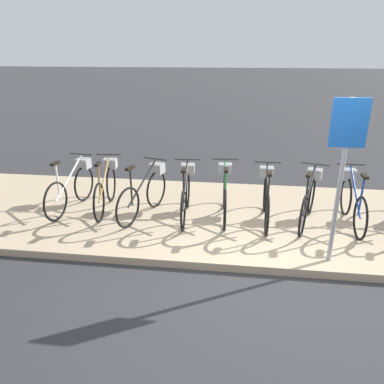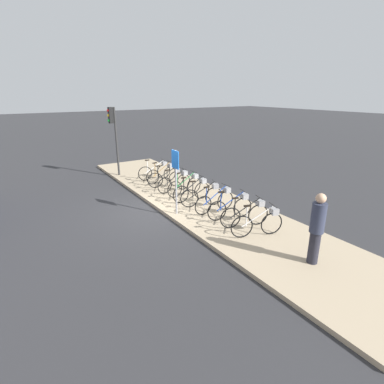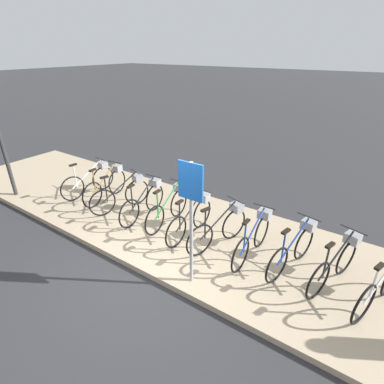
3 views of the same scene
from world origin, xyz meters
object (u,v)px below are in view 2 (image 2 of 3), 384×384
parked_bicycle_1 (163,173)px  parked_bicycle_5 (194,190)px  parked_bicycle_6 (204,195)px  parked_bicycle_10 (260,222)px  parked_bicycle_7 (217,200)px  sign_post (176,171)px  parked_bicycle_0 (156,170)px  pedestrian (317,227)px  parked_bicycle_9 (247,213)px  traffic_light (113,127)px  parked_bicycle_2 (168,177)px  parked_bicycle_4 (186,185)px  parked_bicycle_8 (233,206)px  parked_bicycle_3 (176,181)px

parked_bicycle_1 → parked_bicycle_5: size_ratio=1.00×
parked_bicycle_6 → parked_bicycle_10: (2.86, -0.01, 0.00)m
parked_bicycle_7 → sign_post: (-0.58, -1.30, 1.07)m
parked_bicycle_0 → pedestrian: size_ratio=0.89×
pedestrian → sign_post: bearing=-163.9°
parked_bicycle_0 → parked_bicycle_10: size_ratio=1.04×
parked_bicycle_9 → traffic_light: traffic_light is taller
parked_bicycle_2 → sign_post: (2.90, -1.22, 1.07)m
parked_bicycle_5 → pedestrian: pedestrian is taller
parked_bicycle_0 → parked_bicycle_4: same height
parked_bicycle_4 → sign_post: size_ratio=0.73×
parked_bicycle_6 → pedestrian: 4.66m
parked_bicycle_1 → pedestrian: bearing=-0.5°
parked_bicycle_8 → parked_bicycle_9: bearing=-0.3°
parked_bicycle_2 → parked_bicycle_10: 5.64m
parked_bicycle_0 → parked_bicycle_2: (1.38, -0.11, 0.00)m
parked_bicycle_0 → parked_bicycle_8: (5.61, 0.06, 0.00)m
parked_bicycle_1 → parked_bicycle_10: bearing=-1.2°
parked_bicycle_8 → traffic_light: bearing=-168.9°
parked_bicycle_3 → parked_bicycle_4: size_ratio=1.00×
parked_bicycle_2 → parked_bicycle_8: bearing=2.2°
parked_bicycle_6 → parked_bicycle_2: bearing=-179.5°
parked_bicycle_6 → parked_bicycle_5: bearing=-179.1°
parked_bicycle_0 → traffic_light: size_ratio=0.48×
parked_bicycle_2 → parked_bicycle_4: size_ratio=0.96×
parked_bicycle_4 → parked_bicycle_10: (4.27, -0.10, 0.00)m
parked_bicycle_9 → sign_post: bearing=-146.2°
parked_bicycle_10 → pedestrian: bearing=2.2°
parked_bicycle_0 → parked_bicycle_2: size_ratio=1.03×
parked_bicycle_2 → parked_bicycle_7: 3.48m
parked_bicycle_8 → sign_post: 2.20m
parked_bicycle_2 → parked_bicycle_10: (5.64, 0.02, 0.00)m
parked_bicycle_10 → parked_bicycle_5: bearing=-179.9°
parked_bicycle_4 → traffic_light: size_ratio=0.49×
parked_bicycle_5 → parked_bicycle_4: bearing=171.5°
parked_bicycle_5 → pedestrian: bearing=0.8°
parked_bicycle_4 → parked_bicycle_0: bearing=-179.8°
pedestrian → parked_bicycle_3: bearing=-179.4°
parked_bicycle_2 → pedestrian: size_ratio=0.86×
parked_bicycle_4 → parked_bicycle_9: bearing=0.6°
parked_bicycle_2 → sign_post: sign_post is taller
parked_bicycle_9 → parked_bicycle_8: bearing=179.7°
parked_bicycle_4 → traffic_light: 5.08m
parked_bicycle_3 → traffic_light: bearing=-161.4°
parked_bicycle_9 → pedestrian: bearing=-1.7°
parked_bicycle_5 → parked_bicycle_8: (2.15, 0.15, 0.00)m
parked_bicycle_9 → sign_post: (-2.06, -1.38, 1.07)m
parked_bicycle_0 → parked_bicycle_10: same height
parked_bicycle_1 → sign_post: size_ratio=0.73×
parked_bicycle_6 → parked_bicycle_10: same height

